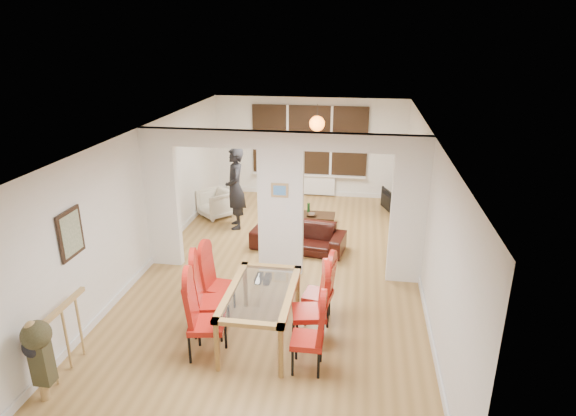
% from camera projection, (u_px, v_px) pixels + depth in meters
% --- Properties ---
extents(floor, '(5.00, 9.00, 0.01)m').
position_uv_depth(floor, '(281.00, 271.00, 8.91)').
color(floor, olive).
rests_on(floor, ground).
extents(room_walls, '(5.00, 9.00, 2.60)m').
position_uv_depth(room_walls, '(281.00, 205.00, 8.46)').
color(room_walls, silver).
rests_on(room_walls, floor).
extents(divider_wall, '(5.00, 0.18, 2.60)m').
position_uv_depth(divider_wall, '(281.00, 205.00, 8.46)').
color(divider_wall, white).
rests_on(divider_wall, floor).
extents(bay_window_blinds, '(3.00, 0.08, 1.80)m').
position_uv_depth(bay_window_blinds, '(309.00, 140.00, 12.51)').
color(bay_window_blinds, black).
rests_on(bay_window_blinds, room_walls).
extents(radiator, '(1.40, 0.08, 0.50)m').
position_uv_depth(radiator, '(308.00, 185.00, 12.88)').
color(radiator, white).
rests_on(radiator, floor).
extents(pendant_light, '(0.36, 0.36, 0.36)m').
position_uv_depth(pendant_light, '(317.00, 124.00, 11.18)').
color(pendant_light, orange).
rests_on(pendant_light, room_walls).
extents(stair_newel, '(0.40, 1.20, 1.10)m').
position_uv_depth(stair_newel, '(63.00, 336.00, 6.08)').
color(stair_newel, tan).
rests_on(stair_newel, floor).
extents(wall_poster, '(0.04, 0.52, 0.67)m').
position_uv_depth(wall_poster, '(71.00, 234.00, 6.49)').
color(wall_poster, gray).
rests_on(wall_poster, room_walls).
extents(pillar_photo, '(0.30, 0.03, 0.25)m').
position_uv_depth(pillar_photo, '(280.00, 190.00, 8.26)').
color(pillar_photo, '#4C8CD8').
rests_on(pillar_photo, divider_wall).
extents(dining_table, '(0.93, 1.66, 0.78)m').
position_uv_depth(dining_table, '(261.00, 314.00, 6.82)').
color(dining_table, olive).
rests_on(dining_table, floor).
extents(dining_chair_la, '(0.54, 0.54, 1.16)m').
position_uv_depth(dining_chair_la, '(206.00, 319.00, 6.38)').
color(dining_chair_la, '#A01810').
rests_on(dining_chair_la, floor).
extents(dining_chair_lb, '(0.55, 0.55, 1.16)m').
position_uv_depth(dining_chair_lb, '(211.00, 298.00, 6.88)').
color(dining_chair_lb, '#A01810').
rests_on(dining_chair_lb, floor).
extents(dining_chair_lc, '(0.47, 0.47, 1.08)m').
position_uv_depth(dining_chair_lc, '(219.00, 283.00, 7.39)').
color(dining_chair_lc, '#A01810').
rests_on(dining_chair_lc, floor).
extents(dining_chair_ra, '(0.42, 0.42, 1.03)m').
position_uv_depth(dining_chair_ra, '(307.00, 335.00, 6.15)').
color(dining_chair_ra, '#A01810').
rests_on(dining_chair_ra, floor).
extents(dining_chair_rb, '(0.54, 0.54, 1.15)m').
position_uv_depth(dining_chair_rb, '(309.00, 307.00, 6.66)').
color(dining_chair_rb, '#A01810').
rests_on(dining_chair_rb, floor).
extents(dining_chair_rc, '(0.47, 0.47, 1.03)m').
position_uv_depth(dining_chair_rc, '(318.00, 291.00, 7.20)').
color(dining_chair_rc, '#A01810').
rests_on(dining_chair_rc, floor).
extents(sofa, '(1.95, 1.00, 0.54)m').
position_uv_depth(sofa, '(298.00, 236.00, 9.73)').
color(sofa, black).
rests_on(sofa, floor).
extents(armchair, '(0.99, 0.99, 0.64)m').
position_uv_depth(armchair, '(216.00, 204.00, 11.41)').
color(armchair, beige).
rests_on(armchair, floor).
extents(person, '(0.77, 0.63, 1.82)m').
position_uv_depth(person, '(235.00, 189.00, 10.59)').
color(person, black).
rests_on(person, floor).
extents(television, '(0.87, 0.42, 0.51)m').
position_uv_depth(television, '(385.00, 201.00, 11.78)').
color(television, black).
rests_on(television, floor).
extents(coffee_table, '(1.13, 0.77, 0.24)m').
position_uv_depth(coffee_table, '(312.00, 219.00, 11.02)').
color(coffee_table, black).
rests_on(coffee_table, floor).
extents(bottle, '(0.06, 0.06, 0.26)m').
position_uv_depth(bottle, '(309.00, 208.00, 11.01)').
color(bottle, '#143F19').
rests_on(bottle, coffee_table).
extents(bowl, '(0.23, 0.23, 0.06)m').
position_uv_depth(bowl, '(311.00, 215.00, 10.87)').
color(bowl, black).
rests_on(bowl, coffee_table).
extents(shoes, '(0.26, 0.28, 0.11)m').
position_uv_depth(shoes, '(263.00, 279.00, 8.49)').
color(shoes, black).
rests_on(shoes, floor).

